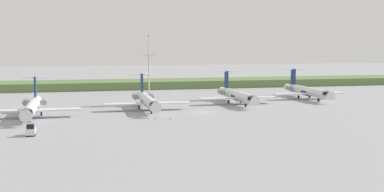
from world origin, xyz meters
TOP-DOWN VIEW (x-y plane):
  - ground_plane at (0.00, 30.00)m, footprint 500.00×500.00m
  - grass_berm at (0.00, 74.19)m, footprint 320.00×20.00m
  - regional_jet_nearest at (-41.56, 1.81)m, footprint 22.81×31.00m
  - regional_jet_second at (-13.01, 9.07)m, footprint 22.81×31.00m
  - regional_jet_third at (14.35, 16.32)m, footprint 22.81×31.00m
  - regional_jet_fourth at (40.21, 23.89)m, footprint 22.81×31.00m
  - antenna_mast at (-6.08, 54.04)m, footprint 4.40×0.50m
  - baggage_tug at (-39.79, -23.52)m, footprint 1.72×3.20m
  - safety_cone_front_marker at (-13.76, -9.69)m, footprint 0.44×0.44m
  - safety_cone_mid_marker at (-10.15, -9.29)m, footprint 0.44×0.44m

SIDE VIEW (x-z plane):
  - ground_plane at x=0.00m, z-range 0.00..0.00m
  - safety_cone_front_marker at x=-13.76m, z-range 0.00..0.55m
  - safety_cone_mid_marker at x=-10.15m, z-range 0.00..0.55m
  - baggage_tug at x=-39.79m, z-range -0.15..2.15m
  - grass_berm at x=0.00m, z-range 0.00..3.01m
  - regional_jet_nearest at x=-41.56m, z-range -1.96..7.04m
  - regional_jet_second at x=-13.01m, z-range -1.96..7.04m
  - regional_jet_third at x=14.35m, z-range -1.96..7.04m
  - regional_jet_fourth at x=40.21m, z-range -1.96..7.04m
  - antenna_mast at x=-6.08m, z-range -1.69..18.77m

